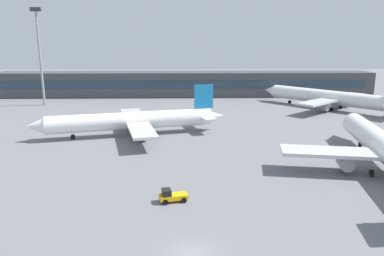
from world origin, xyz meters
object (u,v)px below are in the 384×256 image
Objects in this scene: airplane_mid at (131,121)px; airplane_far at (329,97)px; baggage_tug_yellow at (172,196)px; floodlight_tower_west at (40,51)px.

airplane_far reaches higher than airplane_mid.
baggage_tug_yellow is (9.94, -34.13, -2.44)m from airplane_mid.
airplane_mid is at bearing -49.56° from floodlight_tower_west.
floodlight_tower_west is at bearing 174.26° from airplane_far.
baggage_tug_yellow is at bearing -59.43° from floodlight_tower_west.
airplane_mid is 1.11× the size of airplane_far.
floodlight_tower_west reaches higher than airplane_far.
baggage_tug_yellow is 0.13× the size of floodlight_tower_west.
floodlight_tower_west is at bearing 130.44° from airplane_mid.
baggage_tug_yellow is (-45.82, -64.27, -2.79)m from airplane_far.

